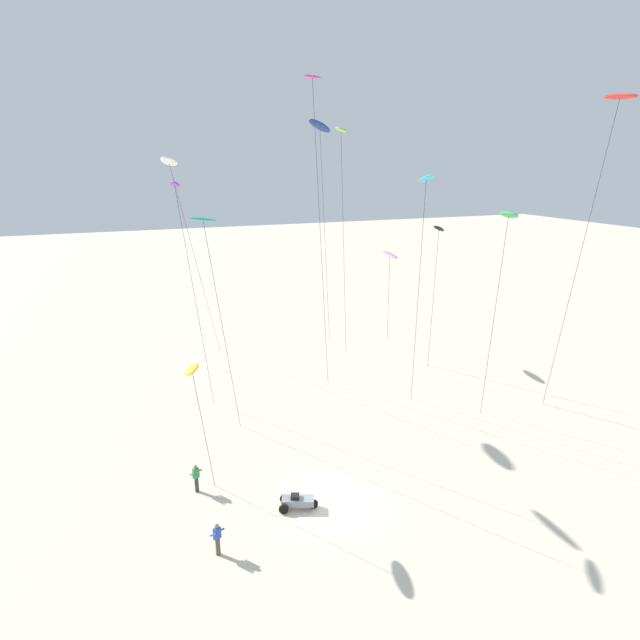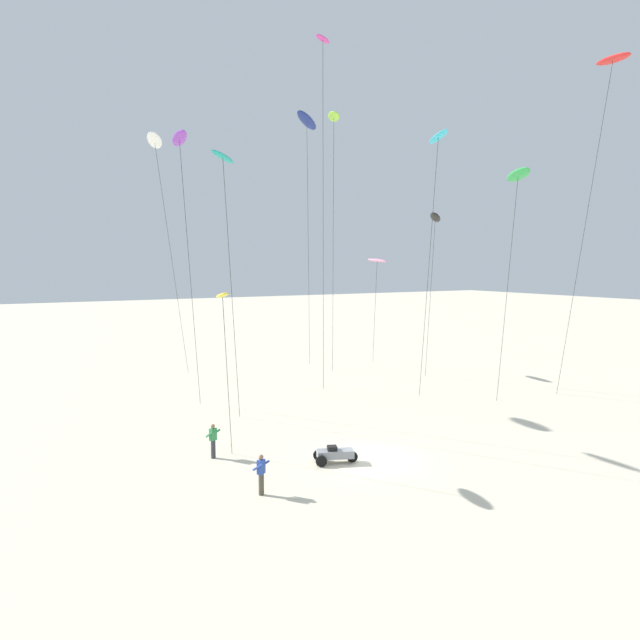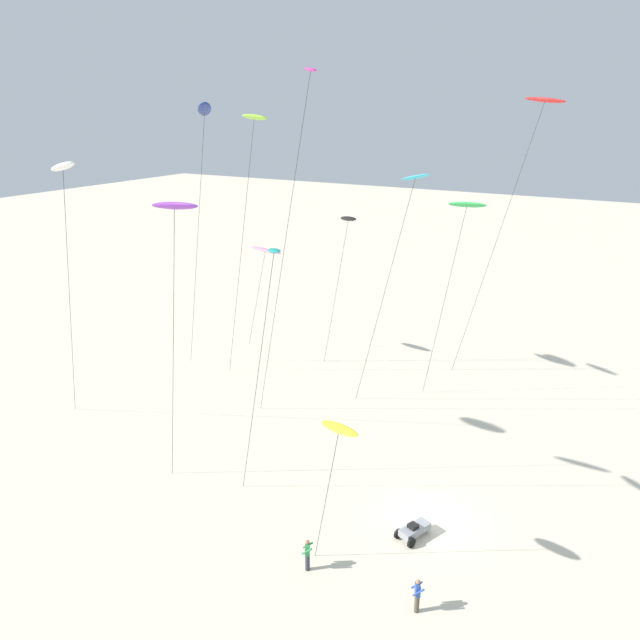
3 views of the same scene
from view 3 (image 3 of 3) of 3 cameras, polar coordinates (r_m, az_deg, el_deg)
The scene contains 16 objects.
ground_plane at distance 35.15m, azimuth 9.98°, elevation -17.55°, with size 260.00×260.00×0.00m, color beige.
kite_lime at distance 42.43m, azimuth -6.01°, elevation 17.60°, with size 4.36×7.12×20.27m.
kite_purple at distance 29.78m, azimuth -13.07°, elevation 9.82°, with size 2.76×5.31×16.80m.
kite_magenta at distance 34.54m, azimuth -1.07°, elevation 20.49°, with size 4.76×7.40×22.62m.
kite_yellow at distance 26.73m, azimuth 1.71°, elevation -9.93°, with size 1.70×2.91×8.16m.
kite_cyan at distance 38.25m, azimuth 8.42°, elevation 11.88°, with size 3.35×6.02×17.10m.
kite_pink at distance 51.64m, azimuth -4.98°, elevation 6.29°, with size 2.69×5.16×9.79m.
kite_red at distance 44.59m, azimuth 19.59°, elevation 17.96°, with size 4.13×7.18×21.33m.
kite_teal at distance 27.82m, azimuth -4.27°, elevation 5.65°, with size 3.42×5.03×14.96m.
kite_navy at distance 44.65m, azimuth -10.43°, elevation 18.13°, with size 4.96×7.20×21.11m.
kite_white at distance 36.00m, azimuth -22.27°, elevation 12.59°, with size 5.36×8.98×18.21m.
kite_green at distance 42.25m, azimuth 13.14°, elevation 10.03°, with size 2.77×4.45×15.08m.
kite_black at distance 47.30m, azimuth 2.56°, elevation 9.06°, with size 2.93×4.23×13.21m.
kite_flyer_nearest at distance 29.62m, azimuth 8.81°, elevation -23.38°, with size 0.71×0.70×1.67m.
kite_flyer_middle at distance 31.28m, azimuth -1.15°, elevation -20.43°, with size 0.69×0.68×1.67m.
beach_buggy at distance 33.75m, azimuth 8.52°, elevation -18.30°, with size 2.12×1.48×0.82m.
Camera 3 is at (-27.05, -8.59, 20.73)m, focal length 35.33 mm.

